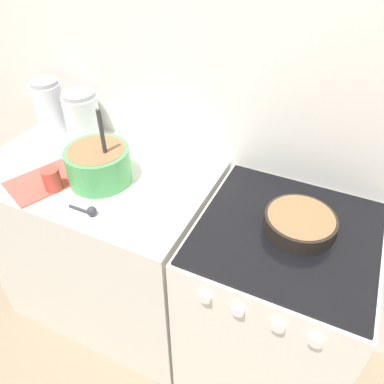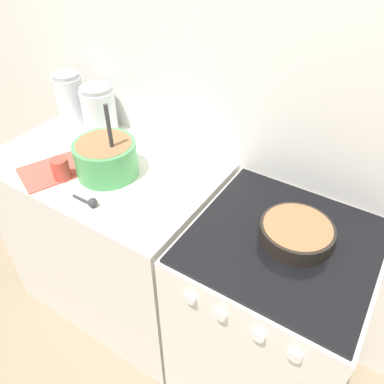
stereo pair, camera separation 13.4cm
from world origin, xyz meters
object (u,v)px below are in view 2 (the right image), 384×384
(mixing_bowl, at_px, (106,156))
(tin_can, at_px, (61,169))
(storage_jar_left, at_px, (71,102))
(baking_pan, at_px, (296,232))
(storage_jar_middle, at_px, (100,113))
(stove, at_px, (267,317))

(mixing_bowl, bearing_deg, tin_can, -135.51)
(storage_jar_left, bearing_deg, tin_can, -49.36)
(mixing_bowl, bearing_deg, storage_jar_left, 151.66)
(mixing_bowl, relative_size, tin_can, 3.45)
(baking_pan, distance_m, tin_can, 0.92)
(storage_jar_middle, distance_m, tin_can, 0.39)
(storage_jar_middle, height_order, tin_can, storage_jar_middle)
(stove, height_order, mixing_bowl, mixing_bowl)
(mixing_bowl, relative_size, storage_jar_middle, 1.42)
(stove, height_order, storage_jar_left, storage_jar_left)
(mixing_bowl, height_order, storage_jar_left, mixing_bowl)
(storage_jar_middle, bearing_deg, tin_can, -70.80)
(tin_can, bearing_deg, baking_pan, 11.24)
(storage_jar_left, xyz_separation_m, storage_jar_middle, (0.18, -0.00, -0.01))
(storage_jar_left, relative_size, storage_jar_middle, 1.09)
(stove, height_order, tin_can, tin_can)
(stove, bearing_deg, mixing_bowl, -177.55)
(mixing_bowl, xyz_separation_m, baking_pan, (0.77, 0.05, -0.05))
(baking_pan, relative_size, tin_can, 2.65)
(storage_jar_left, relative_size, tin_can, 2.66)
(stove, relative_size, baking_pan, 3.75)
(stove, xyz_separation_m, storage_jar_left, (-1.18, 0.20, 0.55))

